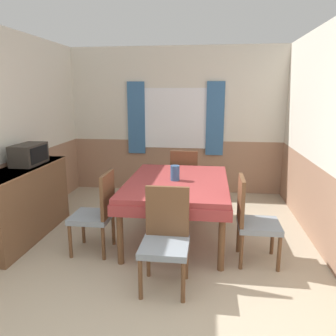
{
  "coord_description": "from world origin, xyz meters",
  "views": [
    {
      "loc": [
        0.63,
        -1.91,
        1.81
      ],
      "look_at": [
        0.12,
        1.99,
        0.9
      ],
      "focal_mm": 35.0,
      "sensor_mm": 36.0,
      "label": 1
    }
  ],
  "objects_px": {
    "chair_head_window": "(184,178)",
    "tv": "(29,154)",
    "chair_right_near": "(252,218)",
    "dining_table": "(177,188)",
    "chair_left_near": "(98,211)",
    "chair_head_near": "(166,236)",
    "sideboard": "(24,203)",
    "vase": "(175,173)"
  },
  "relations": [
    {
      "from": "chair_head_window",
      "to": "sideboard",
      "type": "xyz_separation_m",
      "value": [
        -1.91,
        -1.37,
        -0.04
      ]
    },
    {
      "from": "dining_table",
      "to": "tv",
      "type": "bearing_deg",
      "value": -177.96
    },
    {
      "from": "chair_head_near",
      "to": "tv",
      "type": "distance_m",
      "value": 2.22
    },
    {
      "from": "chair_left_near",
      "to": "chair_head_window",
      "type": "bearing_deg",
      "value": -27.99
    },
    {
      "from": "chair_right_near",
      "to": "tv",
      "type": "bearing_deg",
      "value": -99.41
    },
    {
      "from": "sideboard",
      "to": "chair_head_window",
      "type": "bearing_deg",
      "value": 35.59
    },
    {
      "from": "tv",
      "to": "chair_head_near",
      "type": "bearing_deg",
      "value": -28.36
    },
    {
      "from": "chair_head_window",
      "to": "chair_left_near",
      "type": "xyz_separation_m",
      "value": [
        -0.86,
        -1.62,
        0.0
      ]
    },
    {
      "from": "chair_head_window",
      "to": "vase",
      "type": "distance_m",
      "value": 1.16
    },
    {
      "from": "sideboard",
      "to": "tv",
      "type": "relative_size",
      "value": 3.17
    },
    {
      "from": "dining_table",
      "to": "tv",
      "type": "xyz_separation_m",
      "value": [
        -1.9,
        -0.07,
        0.39
      ]
    },
    {
      "from": "dining_table",
      "to": "chair_head_window",
      "type": "bearing_deg",
      "value": 90.0
    },
    {
      "from": "chair_right_near",
      "to": "chair_left_near",
      "type": "xyz_separation_m",
      "value": [
        -1.72,
        0.0,
        0.0
      ]
    },
    {
      "from": "tv",
      "to": "dining_table",
      "type": "bearing_deg",
      "value": 2.04
    },
    {
      "from": "dining_table",
      "to": "chair_left_near",
      "type": "xyz_separation_m",
      "value": [
        -0.86,
        -0.52,
        -0.15
      ]
    },
    {
      "from": "vase",
      "to": "chair_left_near",
      "type": "bearing_deg",
      "value": -148.35
    },
    {
      "from": "sideboard",
      "to": "vase",
      "type": "relative_size",
      "value": 8.52
    },
    {
      "from": "dining_table",
      "to": "chair_left_near",
      "type": "relative_size",
      "value": 1.82
    },
    {
      "from": "sideboard",
      "to": "chair_head_near",
      "type": "bearing_deg",
      "value": -23.18
    },
    {
      "from": "dining_table",
      "to": "chair_head_window",
      "type": "height_order",
      "value": "chair_head_window"
    },
    {
      "from": "chair_head_near",
      "to": "chair_left_near",
      "type": "bearing_deg",
      "value": -33.43
    },
    {
      "from": "chair_head_near",
      "to": "chair_head_window",
      "type": "xyz_separation_m",
      "value": [
        -0.0,
        2.18,
        0.0
      ]
    },
    {
      "from": "chair_head_window",
      "to": "tv",
      "type": "xyz_separation_m",
      "value": [
        -1.9,
        -1.16,
        0.54
      ]
    },
    {
      "from": "chair_right_near",
      "to": "sideboard",
      "type": "xyz_separation_m",
      "value": [
        -2.77,
        0.25,
        -0.04
      ]
    },
    {
      "from": "sideboard",
      "to": "vase",
      "type": "distance_m",
      "value": 1.93
    },
    {
      "from": "tv",
      "to": "chair_right_near",
      "type": "bearing_deg",
      "value": -9.41
    },
    {
      "from": "chair_left_near",
      "to": "tv",
      "type": "height_order",
      "value": "tv"
    },
    {
      "from": "dining_table",
      "to": "sideboard",
      "type": "bearing_deg",
      "value": -171.82
    },
    {
      "from": "vase",
      "to": "chair_head_near",
      "type": "bearing_deg",
      "value": -88.41
    },
    {
      "from": "dining_table",
      "to": "chair_head_near",
      "type": "relative_size",
      "value": 1.82
    },
    {
      "from": "chair_right_near",
      "to": "tv",
      "type": "xyz_separation_m",
      "value": [
        -2.75,
        0.46,
        0.54
      ]
    },
    {
      "from": "chair_head_near",
      "to": "chair_left_near",
      "type": "height_order",
      "value": "same"
    },
    {
      "from": "chair_head_window",
      "to": "dining_table",
      "type": "bearing_deg",
      "value": -90.0
    },
    {
      "from": "chair_right_near",
      "to": "chair_head_window",
      "type": "relative_size",
      "value": 1.0
    },
    {
      "from": "chair_head_near",
      "to": "vase",
      "type": "distance_m",
      "value": 1.13
    },
    {
      "from": "chair_head_window",
      "to": "vase",
      "type": "xyz_separation_m",
      "value": [
        -0.03,
        -1.1,
        0.34
      ]
    },
    {
      "from": "chair_right_near",
      "to": "chair_head_near",
      "type": "bearing_deg",
      "value": -56.57
    },
    {
      "from": "vase",
      "to": "sideboard",
      "type": "bearing_deg",
      "value": -172.09
    },
    {
      "from": "chair_right_near",
      "to": "tv",
      "type": "height_order",
      "value": "tv"
    },
    {
      "from": "tv",
      "to": "vase",
      "type": "distance_m",
      "value": 1.88
    },
    {
      "from": "chair_head_window",
      "to": "tv",
      "type": "bearing_deg",
      "value": -148.57
    },
    {
      "from": "chair_left_near",
      "to": "vase",
      "type": "distance_m",
      "value": 1.03
    }
  ]
}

